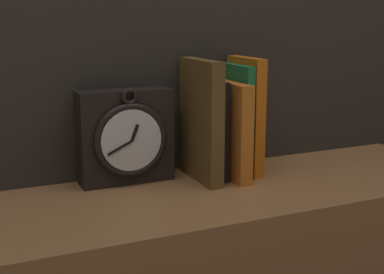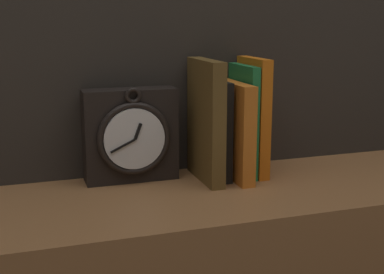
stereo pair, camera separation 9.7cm
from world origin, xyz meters
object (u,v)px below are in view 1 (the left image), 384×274
at_px(book_slot0_brown, 201,121).
at_px(book_slot3_green, 236,119).
at_px(book_slot4_orange, 245,115).
at_px(book_slot2_orange, 228,130).
at_px(clock, 126,137).
at_px(book_slot1_black, 210,129).

xyz_separation_m(book_slot0_brown, book_slot3_green, (0.09, 0.01, -0.01)).
bearing_deg(book_slot4_orange, book_slot2_orange, -161.42).
height_order(clock, book_slot3_green, book_slot3_green).
relative_size(book_slot3_green, book_slot4_orange, 0.94).
relative_size(book_slot2_orange, book_slot4_orange, 0.81).
bearing_deg(book_slot2_orange, clock, 167.50).
distance_m(book_slot3_green, book_slot4_orange, 0.02).
bearing_deg(book_slot0_brown, book_slot1_black, 27.50).
relative_size(book_slot0_brown, book_slot2_orange, 1.24).
bearing_deg(book_slot0_brown, clock, 163.87).
bearing_deg(clock, book_slot2_orange, -12.50).
height_order(clock, book_slot2_orange, book_slot2_orange).
xyz_separation_m(book_slot0_brown, book_slot4_orange, (0.11, 0.01, -0.00)).
relative_size(book_slot0_brown, book_slot1_black, 1.21).
bearing_deg(book_slot2_orange, book_slot1_black, 151.45).
xyz_separation_m(book_slot0_brown, book_slot1_black, (0.03, 0.01, -0.02)).
relative_size(book_slot0_brown, book_slot3_green, 1.06).
relative_size(clock, book_slot3_green, 0.85).
relative_size(clock, book_slot1_black, 0.97).
bearing_deg(clock, book_slot3_green, -6.80).
xyz_separation_m(clock, book_slot3_green, (0.23, -0.03, 0.02)).
distance_m(clock, book_slot2_orange, 0.21).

